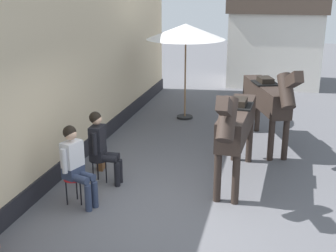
{
  "coord_description": "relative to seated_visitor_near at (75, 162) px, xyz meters",
  "views": [
    {
      "loc": [
        1.45,
        -6.4,
        3.58
      ],
      "look_at": [
        -0.4,
        1.2,
        1.05
      ],
      "focal_mm": 47.16,
      "sensor_mm": 36.0,
      "label": 1
    }
  ],
  "objects": [
    {
      "name": "seated_visitor_far",
      "position": [
        0.09,
        0.89,
        0.0
      ],
      "size": [
        0.61,
        0.49,
        1.39
      ],
      "color": "black",
      "rests_on": "ground_plane"
    },
    {
      "name": "seated_visitor_near",
      "position": [
        0.0,
        0.0,
        0.0
      ],
      "size": [
        0.61,
        0.49,
        1.39
      ],
      "color": "red",
      "rests_on": "ground_plane"
    },
    {
      "name": "ground_plane",
      "position": [
        1.63,
        3.21,
        -0.78
      ],
      "size": [
        40.0,
        40.0,
        0.0
      ],
      "primitive_type": "plane",
      "color": "#56565B"
    },
    {
      "name": "pub_facade_wall",
      "position": [
        -0.91,
        1.71,
        0.76
      ],
      "size": [
        0.34,
        14.0,
        3.4
      ],
      "color": "#CCB793",
      "rests_on": "ground_plane"
    },
    {
      "name": "saddled_horse_far",
      "position": [
        2.99,
        3.64,
        0.38
      ],
      "size": [
        1.28,
        2.86,
        2.06
      ],
      "color": "#2D231E",
      "rests_on": "ground_plane"
    },
    {
      "name": "satchel_bag",
      "position": [
        -0.18,
        1.5,
        -0.68
      ],
      "size": [
        0.15,
        0.29,
        0.2
      ],
      "primitive_type": "cube",
      "rotation": [
        0.0,
        0.0,
        1.69
      ],
      "color": "brown",
      "rests_on": "ground_plane"
    },
    {
      "name": "distant_cottage",
      "position": [
        3.03,
        10.55,
        1.02
      ],
      "size": [
        3.4,
        2.6,
        3.5
      ],
      "color": "silver",
      "rests_on": "ground_plane"
    },
    {
      "name": "cafe_parasol",
      "position": [
        0.75,
        5.37,
        1.59
      ],
      "size": [
        2.1,
        2.1,
        2.58
      ],
      "color": "black",
      "rests_on": "ground_plane"
    },
    {
      "name": "saddled_horse_near",
      "position": [
        2.48,
        1.51,
        0.38
      ],
      "size": [
        0.56,
        3.0,
        2.06
      ],
      "color": "#2D231E",
      "rests_on": "ground_plane"
    }
  ]
}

